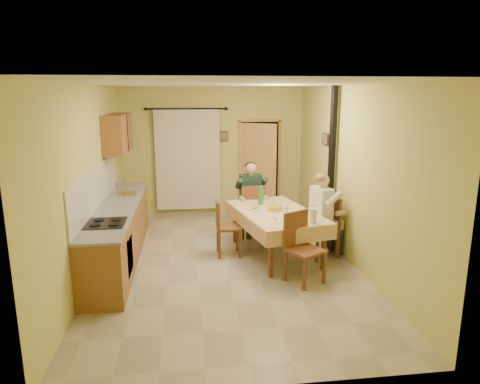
{
  "coord_description": "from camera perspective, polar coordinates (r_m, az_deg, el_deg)",
  "views": [
    {
      "loc": [
        -0.56,
        -6.42,
        2.66
      ],
      "look_at": [
        0.25,
        0.1,
        1.15
      ],
      "focal_mm": 32.0,
      "sensor_mm": 36.0,
      "label": 1
    }
  ],
  "objects": [
    {
      "name": "floor",
      "position": [
        6.97,
        -1.96,
        -9.49
      ],
      "size": [
        4.0,
        6.0,
        0.01
      ],
      "primitive_type": "cube",
      "color": "tan",
      "rests_on": "ground"
    },
    {
      "name": "room_shell",
      "position": [
        6.5,
        -2.09,
        5.51
      ],
      "size": [
        4.04,
        6.04,
        2.82
      ],
      "color": "#D4D16C",
      "rests_on": "ground"
    },
    {
      "name": "kitchen_run",
      "position": [
        7.25,
        -15.9,
        -5.05
      ],
      "size": [
        0.64,
        3.64,
        1.56
      ],
      "color": "brown",
      "rests_on": "ground"
    },
    {
      "name": "upper_cabinets",
      "position": [
        8.25,
        -15.99,
        7.51
      ],
      "size": [
        0.35,
        1.4,
        0.7
      ],
      "primitive_type": "cube",
      "color": "brown",
      "rests_on": "room_shell"
    },
    {
      "name": "curtain",
      "position": [
        9.42,
        -6.97,
        4.33
      ],
      "size": [
        1.7,
        0.07,
        2.22
      ],
      "color": "black",
      "rests_on": "ground"
    },
    {
      "name": "doorway",
      "position": [
        9.56,
        2.53,
        3.26
      ],
      "size": [
        0.96,
        0.47,
        2.15
      ],
      "color": "black",
      "rests_on": "ground"
    },
    {
      "name": "dining_table",
      "position": [
        7.24,
        4.76,
        -5.46
      ],
      "size": [
        1.54,
        2.14,
        0.76
      ],
      "rotation": [
        0.0,
        0.0,
        0.21
      ],
      "color": "#DDB379",
      "rests_on": "ground"
    },
    {
      "name": "tableware",
      "position": [
        7.05,
        5.3,
        -2.28
      ],
      "size": [
        0.92,
        1.55,
        0.33
      ],
      "color": "white",
      "rests_on": "dining_table"
    },
    {
      "name": "chair_far",
      "position": [
        8.19,
        1.48,
        -3.86
      ],
      "size": [
        0.48,
        0.48,
        1.01
      ],
      "rotation": [
        0.0,
        0.0,
        0.08
      ],
      "color": "brown",
      "rests_on": "ground"
    },
    {
      "name": "chair_near",
      "position": [
        6.3,
        8.51,
        -9.29
      ],
      "size": [
        0.62,
        0.62,
        1.02
      ],
      "rotation": [
        0.0,
        0.0,
        3.65
      ],
      "color": "brown",
      "rests_on": "ground"
    },
    {
      "name": "chair_right",
      "position": [
        7.31,
        10.9,
        -6.21
      ],
      "size": [
        0.55,
        0.55,
        1.01
      ],
      "rotation": [
        0.0,
        0.0,
        1.83
      ],
      "color": "brown",
      "rests_on": "ground"
    },
    {
      "name": "chair_left",
      "position": [
        7.23,
        -1.65,
        -6.19
      ],
      "size": [
        0.4,
        0.4,
        0.95
      ],
      "rotation": [
        0.0,
        0.0,
        -1.57
      ],
      "color": "brown",
      "rests_on": "ground"
    },
    {
      "name": "man_far",
      "position": [
        8.05,
        1.48,
        0.17
      ],
      "size": [
        0.6,
        0.49,
        1.39
      ],
      "rotation": [
        0.0,
        0.0,
        0.08
      ],
      "color": "#192D23",
      "rests_on": "chair_far"
    },
    {
      "name": "man_right",
      "position": [
        7.13,
        10.99,
        -1.77
      ],
      "size": [
        0.55,
        0.64,
        1.39
      ],
      "rotation": [
        0.0,
        0.0,
        1.83
      ],
      "color": "beige",
      "rests_on": "chair_right"
    },
    {
      "name": "stove_flue",
      "position": [
        7.62,
        11.93,
        0.27
      ],
      "size": [
        0.24,
        0.24,
        2.8
      ],
      "color": "black",
      "rests_on": "ground"
    },
    {
      "name": "picture_back",
      "position": [
        9.47,
        -2.17,
        7.43
      ],
      "size": [
        0.19,
        0.03,
        0.23
      ],
      "primitive_type": "cube",
      "color": "black",
      "rests_on": "room_shell"
    },
    {
      "name": "picture_right",
      "position": [
        8.07,
        11.3,
        6.94
      ],
      "size": [
        0.03,
        0.31,
        0.21
      ],
      "primitive_type": "cube",
      "color": "brown",
      "rests_on": "room_shell"
    }
  ]
}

